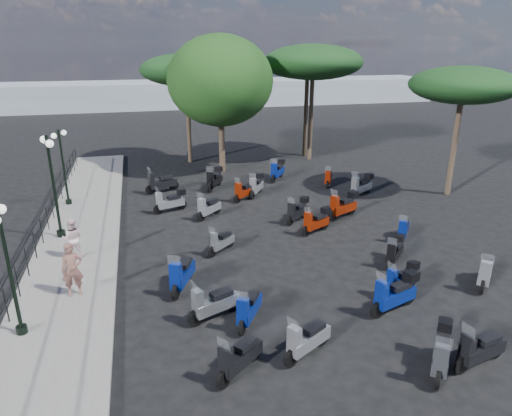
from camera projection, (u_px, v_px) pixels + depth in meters
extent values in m
plane|color=black|center=(262.00, 263.00, 16.35)|extent=(120.00, 120.00, 0.00)
cube|color=slate|center=(78.00, 246.00, 17.51)|extent=(3.00, 30.00, 0.15)
cylinder|color=black|center=(6.00, 304.00, 12.45)|extent=(0.04, 0.04, 1.10)
cylinder|color=black|center=(17.00, 280.00, 13.69)|extent=(0.04, 0.04, 1.10)
cylinder|color=black|center=(27.00, 261.00, 14.94)|extent=(0.04, 0.04, 1.10)
cylinder|color=black|center=(34.00, 244.00, 16.18)|extent=(0.04, 0.04, 1.10)
cylinder|color=black|center=(41.00, 230.00, 17.43)|extent=(0.04, 0.04, 1.10)
cylinder|color=black|center=(47.00, 217.00, 18.68)|extent=(0.04, 0.04, 1.10)
cylinder|color=black|center=(52.00, 206.00, 19.92)|extent=(0.04, 0.04, 1.10)
cylinder|color=black|center=(57.00, 197.00, 21.17)|extent=(0.04, 0.04, 1.10)
cylinder|color=black|center=(61.00, 188.00, 22.41)|extent=(0.04, 0.04, 1.10)
cylinder|color=black|center=(65.00, 181.00, 23.66)|extent=(0.04, 0.04, 1.10)
cylinder|color=black|center=(68.00, 174.00, 24.90)|extent=(0.04, 0.04, 1.10)
cylinder|color=black|center=(71.00, 168.00, 26.15)|extent=(0.04, 0.04, 1.10)
cylinder|color=black|center=(73.00, 162.00, 27.39)|extent=(0.04, 0.04, 1.10)
cylinder|color=black|center=(76.00, 157.00, 28.64)|extent=(0.04, 0.04, 1.10)
cube|color=black|center=(36.00, 223.00, 16.63)|extent=(0.04, 26.00, 0.04)
cube|color=black|center=(38.00, 237.00, 16.81)|extent=(0.04, 26.00, 0.04)
cylinder|color=black|center=(22.00, 329.00, 12.10)|extent=(0.29, 0.29, 0.22)
cylinder|color=black|center=(10.00, 273.00, 11.52)|extent=(0.10, 0.10, 3.59)
sphere|color=white|center=(1.00, 209.00, 11.35)|extent=(0.25, 0.25, 0.25)
cylinder|color=black|center=(61.00, 233.00, 18.20)|extent=(0.33, 0.33, 0.24)
cylinder|color=black|center=(54.00, 187.00, 17.55)|extent=(0.11, 0.11, 4.08)
cylinder|color=black|center=(46.00, 139.00, 16.91)|extent=(0.37, 0.87, 0.04)
sphere|color=white|center=(44.00, 140.00, 17.29)|extent=(0.29, 0.29, 0.29)
sphere|color=white|center=(50.00, 144.00, 16.59)|extent=(0.29, 0.29, 0.29)
cylinder|color=black|center=(69.00, 202.00, 21.88)|extent=(0.29, 0.29, 0.22)
cylinder|color=black|center=(64.00, 168.00, 21.30)|extent=(0.10, 0.10, 3.59)
cylinder|color=black|center=(58.00, 132.00, 20.74)|extent=(0.36, 0.75, 0.04)
sphere|color=white|center=(64.00, 133.00, 21.15)|extent=(0.25, 0.25, 0.25)
sphere|color=white|center=(54.00, 136.00, 20.40)|extent=(0.25, 0.25, 0.25)
imported|color=brown|center=(72.00, 270.00, 13.71)|extent=(0.66, 0.48, 1.70)
imported|color=beige|center=(73.00, 238.00, 16.21)|extent=(0.74, 0.60, 1.46)
cylinder|color=black|center=(224.00, 379.00, 10.34)|extent=(0.43, 0.38, 0.48)
cylinder|color=black|center=(255.00, 352.00, 11.25)|extent=(0.43, 0.38, 0.48)
cube|color=black|center=(241.00, 357.00, 10.77)|extent=(1.21, 1.09, 0.34)
cube|color=black|center=(245.00, 344.00, 10.81)|extent=(0.65, 0.61, 0.14)
cube|color=black|center=(226.00, 360.00, 10.25)|extent=(0.36, 0.37, 0.70)
plane|color=white|center=(224.00, 345.00, 10.05)|extent=(0.30, 0.34, 0.37)
cylinder|color=black|center=(196.00, 318.00, 12.61)|extent=(0.50, 0.29, 0.50)
cylinder|color=black|center=(233.00, 303.00, 13.32)|extent=(0.50, 0.29, 0.50)
cube|color=#9CA0A5|center=(216.00, 304.00, 12.93)|extent=(1.39, 0.84, 0.35)
cube|color=black|center=(221.00, 293.00, 12.93)|extent=(0.70, 0.53, 0.15)
cube|color=#9CA0A5|center=(198.00, 302.00, 12.49)|extent=(0.33, 0.38, 0.73)
plane|color=white|center=(195.00, 288.00, 12.30)|extent=(0.23, 0.40, 0.39)
cylinder|color=black|center=(213.00, 252.00, 16.73)|extent=(0.38, 0.35, 0.43)
cylinder|color=black|center=(230.00, 242.00, 17.56)|extent=(0.38, 0.35, 0.43)
cube|color=#9CA0A5|center=(222.00, 242.00, 17.13)|extent=(1.07, 0.99, 0.30)
cube|color=black|center=(225.00, 235.00, 17.16)|extent=(0.58, 0.55, 0.12)
cube|color=#9CA0A5|center=(213.00, 241.00, 16.65)|extent=(0.32, 0.33, 0.62)
plane|color=white|center=(212.00, 231.00, 16.47)|extent=(0.28, 0.30, 0.33)
cylinder|color=black|center=(158.00, 209.00, 20.91)|extent=(0.48, 0.25, 0.47)
cylinder|color=black|center=(182.00, 205.00, 21.54)|extent=(0.48, 0.25, 0.47)
cube|color=#A2A4AA|center=(171.00, 203.00, 21.19)|extent=(1.31, 0.75, 0.33)
cube|color=black|center=(174.00, 197.00, 21.19)|extent=(0.65, 0.48, 0.14)
cube|color=#A2A4AA|center=(159.00, 200.00, 20.80)|extent=(0.30, 0.35, 0.69)
plane|color=white|center=(157.00, 191.00, 20.62)|extent=(0.20, 0.38, 0.36)
cube|color=black|center=(181.00, 192.00, 21.34)|extent=(0.42, 0.41, 0.25)
cylinder|color=black|center=(151.00, 190.00, 23.65)|extent=(0.54, 0.29, 0.53)
cylinder|color=black|center=(174.00, 185.00, 24.36)|extent=(0.54, 0.29, 0.53)
cube|color=black|center=(163.00, 184.00, 23.97)|extent=(1.48, 0.85, 0.38)
cube|color=black|center=(166.00, 177.00, 23.97)|extent=(0.74, 0.54, 0.15)
cube|color=black|center=(151.00, 180.00, 23.53)|extent=(0.34, 0.39, 0.77)
plane|color=white|center=(149.00, 171.00, 23.32)|extent=(0.23, 0.42, 0.41)
cylinder|color=black|center=(291.00, 358.00, 11.03)|extent=(0.47, 0.33, 0.49)
cylinder|color=black|center=(323.00, 337.00, 11.83)|extent=(0.47, 0.33, 0.49)
cube|color=#A2A4AA|center=(309.00, 340.00, 11.40)|extent=(1.31, 0.95, 0.34)
cube|color=black|center=(314.00, 327.00, 11.42)|extent=(0.68, 0.56, 0.14)
cube|color=#A2A4AA|center=(294.00, 340.00, 10.92)|extent=(0.34, 0.37, 0.71)
plane|color=white|center=(293.00, 325.00, 10.73)|extent=(0.26, 0.37, 0.38)
cylinder|color=black|center=(242.00, 327.00, 12.23)|extent=(0.34, 0.46, 0.48)
cylinder|color=black|center=(256.00, 304.00, 13.30)|extent=(0.34, 0.46, 0.48)
cube|color=navy|center=(250.00, 309.00, 12.75)|extent=(0.98, 1.28, 0.34)
cube|color=black|center=(252.00, 297.00, 12.80)|extent=(0.57, 0.67, 0.14)
cube|color=navy|center=(243.00, 311.00, 12.14)|extent=(0.37, 0.35, 0.70)
plane|color=white|center=(242.00, 297.00, 11.93)|extent=(0.36, 0.27, 0.37)
cylinder|color=black|center=(176.00, 291.00, 13.93)|extent=(0.32, 0.53, 0.53)
cylinder|color=black|center=(189.00, 271.00, 15.17)|extent=(0.32, 0.53, 0.53)
cube|color=navy|center=(183.00, 275.00, 14.53)|extent=(0.95, 1.47, 0.38)
cube|color=black|center=(184.00, 263.00, 14.60)|extent=(0.58, 0.75, 0.16)
cube|color=navy|center=(176.00, 275.00, 13.84)|extent=(0.41, 0.36, 0.78)
plane|color=white|center=(174.00, 261.00, 13.61)|extent=(0.42, 0.26, 0.41)
cylinder|color=black|center=(201.00, 216.00, 20.06)|extent=(0.41, 0.40, 0.48)
cylinder|color=black|center=(217.00, 209.00, 21.01)|extent=(0.41, 0.40, 0.48)
cube|color=#A2A4AA|center=(210.00, 208.00, 20.52)|extent=(1.17, 1.13, 0.34)
cube|color=black|center=(212.00, 201.00, 20.56)|extent=(0.64, 0.63, 0.14)
cube|color=#A2A4AA|center=(202.00, 206.00, 19.97)|extent=(0.36, 0.37, 0.70)
plane|color=white|center=(200.00, 197.00, 19.77)|extent=(0.32, 0.33, 0.37)
cylinder|color=black|center=(210.00, 188.00, 23.97)|extent=(0.36, 0.49, 0.51)
cylinder|color=black|center=(219.00, 181.00, 25.12)|extent=(0.36, 0.49, 0.51)
cube|color=black|center=(215.00, 181.00, 24.53)|extent=(1.03, 1.37, 0.36)
cube|color=black|center=(216.00, 175.00, 24.59)|extent=(0.61, 0.71, 0.15)
cube|color=black|center=(210.00, 179.00, 23.88)|extent=(0.39, 0.37, 0.74)
plane|color=white|center=(210.00, 170.00, 23.66)|extent=(0.39, 0.28, 0.40)
cube|color=black|center=(219.00, 169.00, 24.91)|extent=(0.48, 0.49, 0.28)
cylinder|color=black|center=(462.00, 365.00, 10.79)|extent=(0.49, 0.20, 0.48)
cylinder|color=black|center=(496.00, 350.00, 11.31)|extent=(0.49, 0.20, 0.48)
cube|color=black|center=(482.00, 350.00, 11.01)|extent=(1.35, 0.62, 0.34)
cube|color=black|center=(488.00, 338.00, 10.99)|extent=(0.66, 0.43, 0.14)
cube|color=black|center=(467.00, 347.00, 10.67)|extent=(0.28, 0.34, 0.71)
plane|color=white|center=(468.00, 332.00, 10.49)|extent=(0.16, 0.39, 0.37)
cylinder|color=black|center=(389.00, 292.00, 14.01)|extent=(0.44, 0.24, 0.43)
cylinder|color=black|center=(411.00, 282.00, 14.61)|extent=(0.44, 0.24, 0.43)
cube|color=navy|center=(402.00, 282.00, 14.28)|extent=(1.21, 0.72, 0.31)
cube|color=black|center=(406.00, 273.00, 14.28)|extent=(0.61, 0.45, 0.13)
cube|color=navy|center=(392.00, 279.00, 13.90)|extent=(0.28, 0.33, 0.63)
plane|color=white|center=(392.00, 268.00, 13.74)|extent=(0.19, 0.35, 0.34)
cube|color=black|center=(413.00, 265.00, 14.42)|extent=(0.39, 0.38, 0.24)
cylinder|color=black|center=(237.00, 198.00, 22.41)|extent=(0.42, 0.37, 0.46)
cylinder|color=black|center=(252.00, 193.00, 23.28)|extent=(0.42, 0.37, 0.46)
cube|color=maroon|center=(245.00, 192.00, 22.82)|extent=(1.18, 1.04, 0.33)
cube|color=black|center=(247.00, 186.00, 22.85)|extent=(0.63, 0.59, 0.13)
cube|color=maroon|center=(238.00, 190.00, 22.31)|extent=(0.35, 0.36, 0.67)
plane|color=white|center=(237.00, 181.00, 22.12)|extent=(0.29, 0.33, 0.36)
cylinder|color=black|center=(252.00, 195.00, 22.96)|extent=(0.35, 0.46, 0.48)
cylinder|color=black|center=(260.00, 188.00, 24.05)|extent=(0.35, 0.46, 0.48)
cube|color=#A2A4AA|center=(256.00, 187.00, 23.49)|extent=(1.00, 1.29, 0.34)
cube|color=black|center=(257.00, 181.00, 23.55)|extent=(0.58, 0.67, 0.14)
cube|color=#A2A4AA|center=(253.00, 185.00, 22.88)|extent=(0.37, 0.35, 0.71)
plane|color=white|center=(252.00, 177.00, 22.67)|extent=(0.37, 0.27, 0.38)
cube|color=black|center=(260.00, 176.00, 23.85)|extent=(0.46, 0.46, 0.26)
cylinder|color=black|center=(438.00, 379.00, 10.34)|extent=(0.39, 0.45, 0.49)
cylinder|color=black|center=(441.00, 348.00, 11.38)|extent=(0.39, 0.45, 0.49)
cube|color=#404247|center=(441.00, 355.00, 10.84)|extent=(1.10, 1.25, 0.35)
cube|color=black|center=(443.00, 341.00, 10.89)|extent=(0.62, 0.67, 0.14)
cube|color=#404247|center=(441.00, 359.00, 10.25)|extent=(0.38, 0.37, 0.71)
plane|color=white|center=(444.00, 344.00, 10.04)|extent=(0.35, 0.31, 0.38)
cube|color=black|center=(445.00, 325.00, 11.18)|extent=(0.47, 0.47, 0.27)
cylinder|color=black|center=(378.00, 310.00, 12.99)|extent=(0.53, 0.27, 0.52)
cylinder|color=black|center=(408.00, 297.00, 13.65)|extent=(0.53, 0.27, 0.52)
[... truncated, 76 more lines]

